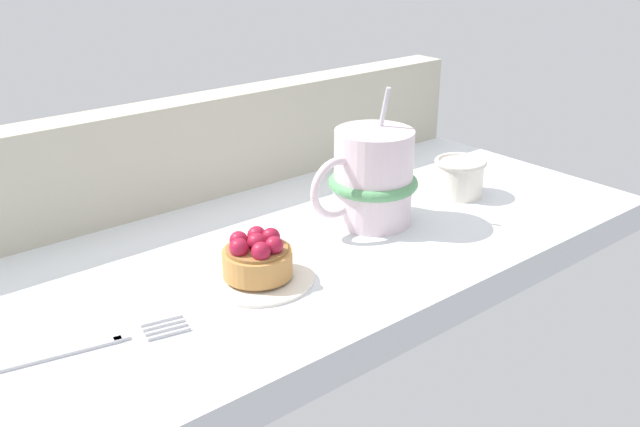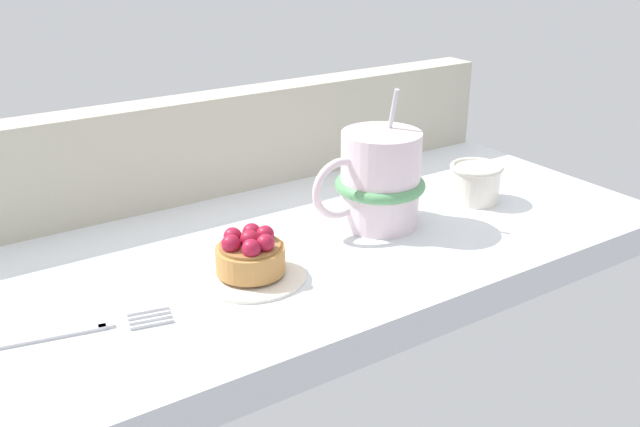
{
  "view_description": "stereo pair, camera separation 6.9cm",
  "coord_description": "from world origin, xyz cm",
  "px_view_note": "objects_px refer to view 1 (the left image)",
  "views": [
    {
      "loc": [
        -36.68,
        -52.62,
        30.63
      ],
      "look_at": [
        3.57,
        -3.9,
        3.74
      ],
      "focal_mm": 39.36,
      "sensor_mm": 36.0,
      "label": 1
    },
    {
      "loc": [
        -31.17,
        -56.7,
        30.63
      ],
      "look_at": [
        3.57,
        -3.9,
        3.74
      ],
      "focal_mm": 39.36,
      "sensor_mm": 36.0,
      "label": 2
    }
  ],
  "objects_px": {
    "raspberry_tart": "(257,256)",
    "sugar_bowl": "(460,176)",
    "coffee_mug": "(372,178)",
    "dessert_plate": "(258,277)",
    "dessert_fork": "(90,345)"
  },
  "relations": [
    {
      "from": "raspberry_tart",
      "to": "sugar_bowl",
      "type": "xyz_separation_m",
      "value": [
        0.31,
        0.02,
        -0.0
      ]
    },
    {
      "from": "dessert_plate",
      "to": "dessert_fork",
      "type": "xyz_separation_m",
      "value": [
        -0.16,
        -0.01,
        0.0
      ]
    },
    {
      "from": "dessert_plate",
      "to": "sugar_bowl",
      "type": "distance_m",
      "value": 0.31
    },
    {
      "from": "sugar_bowl",
      "to": "dessert_fork",
      "type": "bearing_deg",
      "value": -176.23
    },
    {
      "from": "dessert_fork",
      "to": "sugar_bowl",
      "type": "bearing_deg",
      "value": 3.77
    },
    {
      "from": "raspberry_tart",
      "to": "coffee_mug",
      "type": "height_order",
      "value": "coffee_mug"
    },
    {
      "from": "coffee_mug",
      "to": "dessert_fork",
      "type": "height_order",
      "value": "coffee_mug"
    },
    {
      "from": "coffee_mug",
      "to": "raspberry_tart",
      "type": "bearing_deg",
      "value": -169.46
    },
    {
      "from": "raspberry_tart",
      "to": "sugar_bowl",
      "type": "height_order",
      "value": "raspberry_tart"
    },
    {
      "from": "raspberry_tart",
      "to": "coffee_mug",
      "type": "xyz_separation_m",
      "value": [
        0.17,
        0.03,
        0.03
      ]
    },
    {
      "from": "dessert_plate",
      "to": "coffee_mug",
      "type": "distance_m",
      "value": 0.18
    },
    {
      "from": "coffee_mug",
      "to": "dessert_fork",
      "type": "distance_m",
      "value": 0.34
    },
    {
      "from": "coffee_mug",
      "to": "sugar_bowl",
      "type": "bearing_deg",
      "value": -3.65
    },
    {
      "from": "coffee_mug",
      "to": "dessert_fork",
      "type": "bearing_deg",
      "value": -173.24
    },
    {
      "from": "coffee_mug",
      "to": "sugar_bowl",
      "type": "distance_m",
      "value": 0.14
    }
  ]
}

